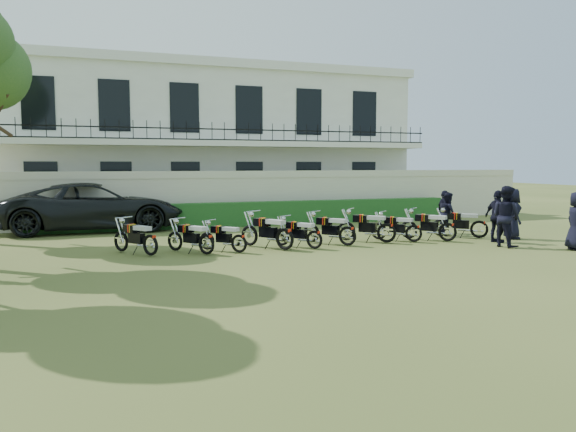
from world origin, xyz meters
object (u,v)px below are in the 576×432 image
at_px(motorcycle_3, 285,234).
at_px(motorcycle_8, 448,227).
at_px(motorcycle_0, 150,240).
at_px(motorcycle_6, 387,228).
at_px(officer_3, 512,214).
at_px(officer_4, 448,214).
at_px(motorcycle_2, 239,239).
at_px(officer_5, 444,212).
at_px(motorcycle_4, 314,235).
at_px(motorcycle_1, 206,239).
at_px(suv, 94,207).
at_px(motorcycle_5, 348,231).
at_px(officer_2, 498,216).
at_px(motorcycle_9, 479,225).
at_px(officer_1, 506,216).
at_px(motorcycle_7, 414,229).

xyz_separation_m(motorcycle_3, motorcycle_8, (5.73, -0.06, -0.02)).
relative_size(motorcycle_0, motorcycle_6, 1.06).
xyz_separation_m(officer_3, officer_4, (-1.51, 1.58, -0.09)).
relative_size(motorcycle_3, motorcycle_6, 1.17).
xyz_separation_m(motorcycle_2, officer_4, (8.24, 1.47, 0.36)).
bearing_deg(officer_5, motorcycle_0, 107.92).
distance_m(motorcycle_6, officer_3, 4.71).
xyz_separation_m(motorcycle_4, officer_5, (6.09, 2.04, 0.36)).
height_order(motorcycle_1, suv, suv).
height_order(motorcycle_5, officer_5, officer_5).
xyz_separation_m(motorcycle_3, motorcycle_4, (0.92, -0.08, -0.07)).
height_order(motorcycle_3, suv, suv).
distance_m(motorcycle_8, officer_2, 1.66).
relative_size(motorcycle_6, suv, 0.23).
relative_size(motorcycle_9, officer_5, 0.90).
relative_size(motorcycle_0, officer_3, 0.92).
bearing_deg(officer_1, motorcycle_5, 59.68).
bearing_deg(officer_1, suv, 43.97).
height_order(motorcycle_7, motorcycle_9, motorcycle_9).
bearing_deg(motorcycle_4, motorcycle_6, -26.82).
relative_size(motorcycle_4, motorcycle_8, 0.94).
bearing_deg(motorcycle_7, officer_3, -44.83).
bearing_deg(motorcycle_9, motorcycle_7, 134.82).
relative_size(motorcycle_8, motorcycle_9, 1.09).
distance_m(motorcycle_2, officer_5, 8.67).
relative_size(motorcycle_4, officer_4, 0.95).
relative_size(motorcycle_1, motorcycle_7, 1.06).
bearing_deg(motorcycle_0, officer_1, -44.15).
bearing_deg(officer_5, officer_4, 167.88).
xyz_separation_m(motorcycle_0, officer_1, (10.71, -1.85, 0.48)).
xyz_separation_m(motorcycle_7, motorcycle_8, (1.14, -0.26, 0.04)).
relative_size(motorcycle_3, motorcycle_9, 1.22).
distance_m(motorcycle_4, motorcycle_8, 4.81).
distance_m(motorcycle_4, motorcycle_7, 3.69).
xyz_separation_m(motorcycle_0, motorcycle_1, (1.53, -0.31, -0.02)).
xyz_separation_m(motorcycle_2, motorcycle_9, (8.69, 0.28, 0.06)).
distance_m(motorcycle_6, motorcycle_7, 0.96).
bearing_deg(motorcycle_0, motorcycle_7, -34.89).
height_order(motorcycle_0, officer_2, officer_2).
bearing_deg(suv, motorcycle_2, -153.36).
distance_m(motorcycle_7, motorcycle_9, 2.66).
distance_m(motorcycle_5, motorcycle_6, 1.50).
distance_m(motorcycle_3, motorcycle_7, 4.60).
height_order(motorcycle_0, officer_4, officer_4).
xyz_separation_m(motorcycle_0, motorcycle_6, (7.56, 0.05, 0.03)).
relative_size(motorcycle_9, officer_1, 0.76).
bearing_deg(officer_3, motorcycle_8, 107.49).
xyz_separation_m(motorcycle_6, motorcycle_8, (2.08, -0.40, -0.01)).
height_order(motorcycle_6, officer_2, officer_2).
bearing_deg(officer_1, motorcycle_8, 25.40).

